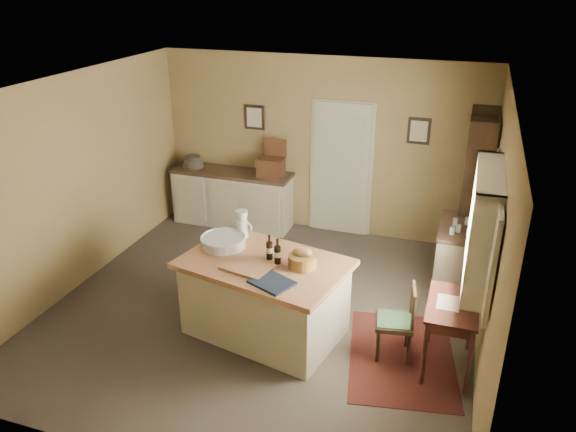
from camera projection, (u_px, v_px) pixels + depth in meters
name	position (u px, v px, depth m)	size (l,w,h in m)	color
ground	(263.00, 308.00, 6.89)	(5.00, 5.00, 0.00)	brown
wall_back	(320.00, 146.00, 8.52)	(5.00, 0.10, 2.70)	#957C4D
wall_front	(141.00, 331.00, 4.18)	(5.00, 0.10, 2.70)	#957C4D
wall_left	(76.00, 183.00, 7.07)	(0.10, 5.00, 2.70)	#957C4D
wall_right	(494.00, 238.00, 5.62)	(0.10, 5.00, 2.70)	#957C4D
ceiling	(258.00, 87.00, 5.80)	(5.00, 5.00, 0.00)	silver
door	(341.00, 168.00, 8.51)	(0.97, 0.06, 2.11)	beige
framed_prints	(333.00, 124.00, 8.29)	(2.82, 0.02, 0.38)	black
window	(488.00, 227.00, 5.39)	(0.25, 1.99, 1.12)	beige
work_island	(264.00, 295.00, 6.27)	(1.96, 1.49, 1.20)	beige
sideboard	(233.00, 196.00, 9.00)	(1.94, 0.55, 1.18)	beige
rug	(402.00, 357.00, 6.03)	(1.10, 1.60, 0.01)	#461917
writing_desk	(452.00, 312.00, 5.63)	(0.50, 0.82, 0.82)	#3B1A14
desk_chair	(394.00, 322.00, 5.91)	(0.39, 0.39, 0.83)	black
right_cabinet	(458.00, 258.00, 7.13)	(0.54, 0.98, 0.99)	beige
shelving_unit	(479.00, 193.00, 7.51)	(0.37, 0.97, 2.15)	black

